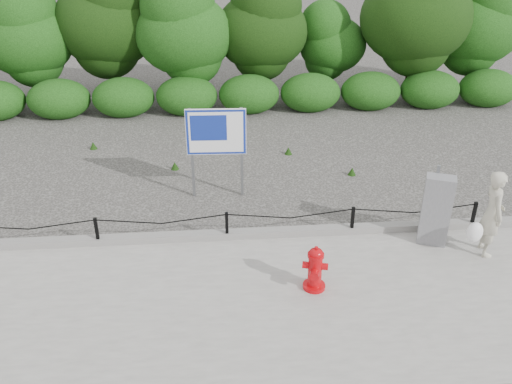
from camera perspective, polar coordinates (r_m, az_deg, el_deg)
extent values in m
plane|color=#2D2B28|center=(10.82, -3.04, -5.30)|extent=(90.00, 90.00, 0.00)
cube|color=gray|center=(9.19, -2.58, -11.90)|extent=(14.00, 4.00, 0.08)
cube|color=slate|center=(10.79, -3.07, -4.49)|extent=(14.00, 0.22, 0.14)
cube|color=black|center=(10.87, -16.40, -4.02)|extent=(0.06, 0.06, 0.60)
cube|color=black|center=(10.62, -3.09, -3.59)|extent=(0.06, 0.06, 0.60)
cube|color=black|center=(10.95, 10.11, -2.97)|extent=(0.06, 0.06, 0.60)
cube|color=black|center=(11.82, 21.94, -2.28)|extent=(0.06, 0.06, 0.60)
cylinder|color=black|center=(11.10, -22.88, -3.18)|extent=(2.50, 0.02, 0.02)
cylinder|color=black|center=(10.56, -9.92, -2.81)|extent=(2.50, 0.02, 0.02)
cylinder|color=black|center=(10.60, 3.65, -2.28)|extent=(2.50, 0.02, 0.02)
cylinder|color=black|center=(11.22, 16.40, -1.65)|extent=(2.50, 0.02, 0.02)
cylinder|color=black|center=(19.61, -22.31, 11.26)|extent=(0.18, 0.18, 1.98)
ellipsoid|color=#214510|center=(19.31, -23.06, 15.16)|extent=(2.92, 2.53, 3.16)
cylinder|color=black|center=(19.35, -14.86, 12.73)|extent=(0.18, 0.18, 2.32)
ellipsoid|color=#214510|center=(19.02, -15.48, 17.44)|extent=(3.44, 2.97, 3.71)
cylinder|color=black|center=(18.34, -7.32, 12.25)|extent=(0.18, 0.18, 2.10)
ellipsoid|color=#214510|center=(18.01, -7.61, 16.76)|extent=(3.11, 2.69, 3.36)
cylinder|color=black|center=(18.79, 0.54, 12.80)|extent=(0.18, 0.18, 2.07)
ellipsoid|color=#214510|center=(18.47, 0.56, 17.15)|extent=(3.07, 2.65, 3.32)
cylinder|color=black|center=(19.62, 7.90, 12.42)|extent=(0.18, 0.18, 1.56)
ellipsoid|color=#214510|center=(19.36, 8.11, 15.54)|extent=(2.31, 2.00, 2.50)
cylinder|color=black|center=(19.46, 15.88, 12.90)|extent=(0.18, 0.18, 2.47)
ellipsoid|color=#214510|center=(19.12, 16.57, 17.89)|extent=(3.65, 3.16, 3.95)
cylinder|color=black|center=(20.75, 21.56, 12.40)|extent=(0.18, 0.18, 2.10)
ellipsoid|color=#214510|center=(20.46, 22.29, 16.35)|extent=(3.11, 2.69, 3.36)
cylinder|color=#B7060C|center=(9.54, 6.12, -9.80)|extent=(0.47, 0.47, 0.07)
cylinder|color=#B7060C|center=(9.34, 6.22, -8.22)|extent=(0.29, 0.29, 0.59)
cylinder|color=#B7060C|center=(9.16, 6.32, -6.62)|extent=(0.34, 0.34, 0.05)
ellipsoid|color=#B7060C|center=(9.14, 6.33, -6.46)|extent=(0.30, 0.30, 0.19)
cylinder|color=#B7060C|center=(9.09, 6.36, -5.92)|extent=(0.08, 0.08, 0.05)
cylinder|color=#B7060C|center=(9.29, 5.24, -7.65)|extent=(0.13, 0.14, 0.12)
cylinder|color=#B7060C|center=(9.28, 7.26, -7.80)|extent=(0.13, 0.14, 0.12)
cylinder|color=#B7060C|center=(9.18, 6.17, -8.68)|extent=(0.19, 0.16, 0.16)
cylinder|color=slate|center=(9.26, 6.16, -9.01)|extent=(0.01, 0.06, 0.13)
imported|color=#B5B09B|center=(10.85, 23.63, -2.07)|extent=(0.48, 0.67, 1.69)
ellipsoid|color=white|center=(10.72, 22.02, -3.94)|extent=(0.30, 0.24, 0.41)
cube|color=gray|center=(10.86, 18.42, -1.85)|extent=(0.62, 0.49, 1.42)
cube|color=slate|center=(10.99, 18.11, -1.02)|extent=(0.08, 0.08, 1.56)
cube|color=slate|center=(12.13, -6.75, 4.02)|extent=(0.06, 0.06, 2.10)
cube|color=slate|center=(12.09, -1.52, 4.13)|extent=(0.06, 0.06, 2.10)
cube|color=white|center=(11.85, -4.23, 6.32)|extent=(1.32, 0.10, 1.05)
cube|color=navy|center=(11.83, -4.23, 6.28)|extent=(1.29, 0.06, 1.02)
cube|color=navy|center=(11.79, -5.02, 6.72)|extent=(0.79, 0.04, 0.58)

